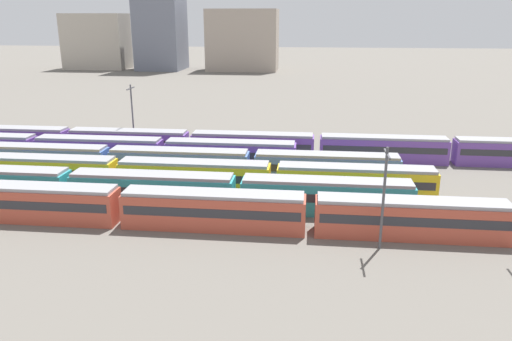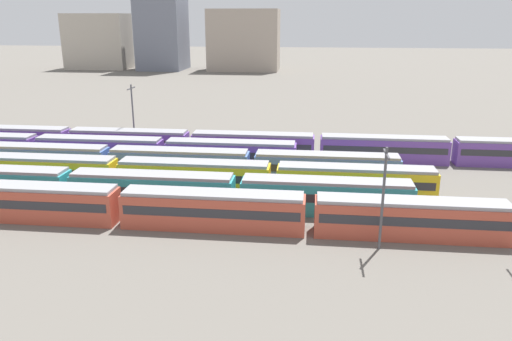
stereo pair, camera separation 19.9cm
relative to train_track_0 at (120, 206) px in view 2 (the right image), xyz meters
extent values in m
plane|color=#666059|center=(-19.90, 13.00, -1.90)|extent=(600.00, 600.00, 0.00)
cube|color=#BC4C38|center=(-9.45, 0.00, -0.20)|extent=(18.00, 3.00, 3.40)
cube|color=#2D2D33|center=(-9.45, 0.00, 0.20)|extent=(17.20, 3.06, 0.90)
cube|color=#939399|center=(-9.45, 0.00, 1.67)|extent=(17.60, 2.70, 0.35)
cube|color=#BC4C38|center=(9.45, 0.00, -0.20)|extent=(18.00, 3.00, 3.40)
cube|color=#2D2D33|center=(9.45, 0.00, 0.20)|extent=(17.20, 3.06, 0.90)
cube|color=#939399|center=(9.45, 0.00, 1.67)|extent=(17.60, 2.70, 0.35)
cube|color=#BC4C38|center=(28.35, 0.00, -0.20)|extent=(18.00, 3.00, 3.40)
cube|color=#2D2D33|center=(28.35, 0.00, 0.20)|extent=(17.20, 3.06, 0.90)
cube|color=#939399|center=(28.35, 0.00, 1.67)|extent=(17.60, 2.70, 0.35)
cube|color=teal|center=(1.66, 5.20, -0.20)|extent=(18.00, 3.00, 3.40)
cube|color=#2D2D33|center=(1.66, 5.20, 0.20)|extent=(17.20, 3.06, 0.90)
cube|color=#939399|center=(1.66, 5.20, 1.67)|extent=(17.60, 2.70, 0.35)
cube|color=teal|center=(20.56, 5.20, -0.20)|extent=(18.00, 3.00, 3.40)
cube|color=#2D2D33|center=(20.56, 5.20, 0.20)|extent=(17.20, 3.06, 0.90)
cube|color=#939399|center=(20.56, 5.20, 1.67)|extent=(17.60, 2.70, 0.35)
cube|color=yellow|center=(-13.79, 10.40, -0.20)|extent=(18.00, 3.00, 3.40)
cube|color=#2D2D33|center=(-13.79, 10.40, 0.20)|extent=(17.20, 3.06, 0.90)
cube|color=#939399|center=(-13.79, 10.40, 1.67)|extent=(17.60, 2.70, 0.35)
cube|color=yellow|center=(5.11, 10.40, -0.20)|extent=(18.00, 3.00, 3.40)
cube|color=#2D2D33|center=(5.11, 10.40, 0.20)|extent=(17.20, 3.06, 0.90)
cube|color=#939399|center=(5.11, 10.40, 1.67)|extent=(17.60, 2.70, 0.35)
cube|color=yellow|center=(24.01, 10.40, -0.20)|extent=(18.00, 3.00, 3.40)
cube|color=#2D2D33|center=(24.01, 10.40, 0.20)|extent=(17.20, 3.06, 0.90)
cube|color=#939399|center=(24.01, 10.40, 1.67)|extent=(17.60, 2.70, 0.35)
cube|color=#4C70BC|center=(-16.97, 15.60, -0.20)|extent=(18.00, 3.00, 3.40)
cube|color=#2D2D33|center=(-16.97, 15.60, 0.20)|extent=(17.20, 3.06, 0.90)
cube|color=#939399|center=(-16.97, 15.60, 1.67)|extent=(17.60, 2.70, 0.35)
cube|color=#4C70BC|center=(1.93, 15.60, -0.20)|extent=(18.00, 3.00, 3.40)
cube|color=#2D2D33|center=(1.93, 15.60, 0.20)|extent=(17.20, 3.06, 0.90)
cube|color=#939399|center=(1.93, 15.60, 1.67)|extent=(17.60, 2.70, 0.35)
cube|color=#4C70BC|center=(20.83, 15.60, -0.20)|extent=(18.00, 3.00, 3.40)
cube|color=#2D2D33|center=(20.83, 15.60, 0.20)|extent=(17.20, 3.06, 0.90)
cube|color=#939399|center=(20.83, 15.60, 1.67)|extent=(17.60, 2.70, 0.35)
cube|color=#6B429E|center=(-11.11, 20.80, -0.20)|extent=(18.00, 3.00, 3.40)
cube|color=#2D2D33|center=(-11.11, 20.80, 0.20)|extent=(17.20, 3.06, 0.90)
cube|color=#939399|center=(-11.11, 20.80, 1.67)|extent=(17.60, 2.70, 0.35)
cube|color=#6B429E|center=(7.79, 20.80, -0.20)|extent=(18.00, 3.00, 3.40)
cube|color=#2D2D33|center=(7.79, 20.80, 0.20)|extent=(17.20, 3.06, 0.90)
cube|color=#939399|center=(7.79, 20.80, 1.67)|extent=(17.60, 2.70, 0.35)
cube|color=#6B429E|center=(-27.56, 26.00, -0.20)|extent=(18.00, 3.00, 3.40)
cube|color=#2D2D33|center=(-27.56, 26.00, 0.20)|extent=(17.20, 3.06, 0.90)
cube|color=#939399|center=(-27.56, 26.00, 1.67)|extent=(17.60, 2.70, 0.35)
cube|color=#6B429E|center=(-8.66, 26.00, -0.20)|extent=(18.00, 3.00, 3.40)
cube|color=#2D2D33|center=(-8.66, 26.00, 0.20)|extent=(17.20, 3.06, 0.90)
cube|color=#939399|center=(-8.66, 26.00, 1.67)|extent=(17.60, 2.70, 0.35)
cube|color=#6B429E|center=(10.24, 26.00, -0.20)|extent=(18.00, 3.00, 3.40)
cube|color=#2D2D33|center=(10.24, 26.00, 0.20)|extent=(17.20, 3.06, 0.90)
cube|color=#939399|center=(10.24, 26.00, 1.67)|extent=(17.60, 2.70, 0.35)
cube|color=#6B429E|center=(29.14, 26.00, -0.20)|extent=(18.00, 3.00, 3.40)
cube|color=#2D2D33|center=(29.14, 26.00, 0.20)|extent=(17.20, 3.06, 0.90)
cube|color=#939399|center=(29.14, 26.00, 1.67)|extent=(17.60, 2.70, 0.35)
cylinder|color=#4C4C51|center=(-9.02, 29.27, 3.16)|extent=(0.24, 0.24, 10.12)
cube|color=#47474C|center=(-9.02, 29.27, 7.62)|extent=(0.16, 3.20, 0.16)
cylinder|color=#4C4C51|center=(25.20, -2.91, 2.82)|extent=(0.24, 0.24, 9.44)
cube|color=#47474C|center=(25.20, -2.91, 6.94)|extent=(0.16, 3.20, 0.16)
cube|color=#B2A899|center=(-67.72, 152.32, 8.83)|extent=(24.36, 13.73, 21.47)
cube|color=slate|center=(-40.97, 152.32, 16.96)|extent=(17.14, 18.92, 37.73)
cube|color=#A89989|center=(-8.47, 152.32, 9.63)|extent=(26.99, 16.06, 23.08)
camera|label=1|loc=(18.60, -44.59, 18.05)|focal=34.82mm
camera|label=2|loc=(18.80, -44.57, 18.05)|focal=34.82mm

